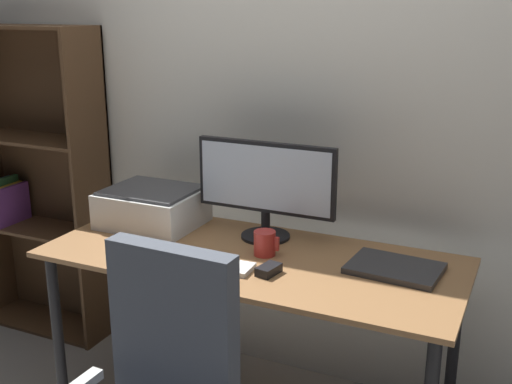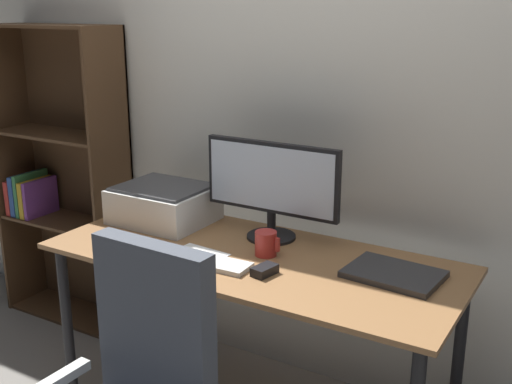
{
  "view_description": "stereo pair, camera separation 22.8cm",
  "coord_description": "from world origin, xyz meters",
  "px_view_note": "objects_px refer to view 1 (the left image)",
  "views": [
    {
      "loc": [
        0.95,
        -2.01,
        1.65
      ],
      "look_at": [
        0.03,
        -0.03,
        1.0
      ],
      "focal_mm": 44.22,
      "sensor_mm": 36.0,
      "label": 1
    },
    {
      "loc": [
        1.15,
        -1.9,
        1.65
      ],
      "look_at": [
        0.03,
        -0.03,
        1.0
      ],
      "focal_mm": 44.22,
      "sensor_mm": 36.0,
      "label": 2
    }
  ],
  "objects_px": {
    "mouse": "(269,270)",
    "printer": "(152,207)",
    "monitor": "(266,183)",
    "coffee_mug": "(265,243)",
    "laptop": "(395,268)",
    "keyboard": "(214,264)",
    "bookshelf": "(36,185)",
    "desk": "(251,276)"
  },
  "relations": [
    {
      "from": "coffee_mug",
      "to": "laptop",
      "type": "relative_size",
      "value": 0.31
    },
    {
      "from": "desk",
      "to": "laptop",
      "type": "distance_m",
      "value": 0.54
    },
    {
      "from": "mouse",
      "to": "bookshelf",
      "type": "height_order",
      "value": "bookshelf"
    },
    {
      "from": "keyboard",
      "to": "mouse",
      "type": "bearing_deg",
      "value": 4.34
    },
    {
      "from": "desk",
      "to": "mouse",
      "type": "bearing_deg",
      "value": -45.15
    },
    {
      "from": "printer",
      "to": "bookshelf",
      "type": "distance_m",
      "value": 0.87
    },
    {
      "from": "coffee_mug",
      "to": "mouse",
      "type": "bearing_deg",
      "value": -61.65
    },
    {
      "from": "desk",
      "to": "monitor",
      "type": "bearing_deg",
      "value": 98.21
    },
    {
      "from": "mouse",
      "to": "keyboard",
      "type": "bearing_deg",
      "value": -162.35
    },
    {
      "from": "monitor",
      "to": "coffee_mug",
      "type": "xyz_separation_m",
      "value": [
        0.07,
        -0.17,
        -0.18
      ]
    },
    {
      "from": "desk",
      "to": "printer",
      "type": "distance_m",
      "value": 0.58
    },
    {
      "from": "mouse",
      "to": "coffee_mug",
      "type": "height_order",
      "value": "coffee_mug"
    },
    {
      "from": "laptop",
      "to": "printer",
      "type": "relative_size",
      "value": 0.8
    },
    {
      "from": "bookshelf",
      "to": "desk",
      "type": "bearing_deg",
      "value": -13.67
    },
    {
      "from": "printer",
      "to": "bookshelf",
      "type": "height_order",
      "value": "bookshelf"
    },
    {
      "from": "keyboard",
      "to": "printer",
      "type": "relative_size",
      "value": 0.72
    },
    {
      "from": "coffee_mug",
      "to": "laptop",
      "type": "xyz_separation_m",
      "value": [
        0.48,
        0.06,
        -0.04
      ]
    },
    {
      "from": "mouse",
      "to": "printer",
      "type": "distance_m",
      "value": 0.72
    },
    {
      "from": "keyboard",
      "to": "laptop",
      "type": "height_order",
      "value": "laptop"
    },
    {
      "from": "printer",
      "to": "mouse",
      "type": "bearing_deg",
      "value": -22.1
    },
    {
      "from": "monitor",
      "to": "printer",
      "type": "bearing_deg",
      "value": -173.47
    },
    {
      "from": "monitor",
      "to": "printer",
      "type": "xyz_separation_m",
      "value": [
        -0.51,
        -0.06,
        -0.15
      ]
    },
    {
      "from": "monitor",
      "to": "printer",
      "type": "height_order",
      "value": "monitor"
    },
    {
      "from": "coffee_mug",
      "to": "laptop",
      "type": "bearing_deg",
      "value": 6.56
    },
    {
      "from": "monitor",
      "to": "keyboard",
      "type": "xyz_separation_m",
      "value": [
        -0.05,
        -0.35,
        -0.22
      ]
    },
    {
      "from": "bookshelf",
      "to": "coffee_mug",
      "type": "bearing_deg",
      "value": -12.24
    },
    {
      "from": "bookshelf",
      "to": "laptop",
      "type": "bearing_deg",
      "value": -7.57
    },
    {
      "from": "monitor",
      "to": "mouse",
      "type": "xyz_separation_m",
      "value": [
        0.16,
        -0.33,
        -0.22
      ]
    },
    {
      "from": "laptop",
      "to": "printer",
      "type": "bearing_deg",
      "value": -178.73
    },
    {
      "from": "mouse",
      "to": "bookshelf",
      "type": "bearing_deg",
      "value": 173.63
    },
    {
      "from": "desk",
      "to": "monitor",
      "type": "height_order",
      "value": "monitor"
    },
    {
      "from": "monitor",
      "to": "laptop",
      "type": "xyz_separation_m",
      "value": [
        0.56,
        -0.11,
        -0.22
      ]
    },
    {
      "from": "monitor",
      "to": "laptop",
      "type": "height_order",
      "value": "monitor"
    },
    {
      "from": "mouse",
      "to": "coffee_mug",
      "type": "distance_m",
      "value": 0.18
    },
    {
      "from": "keyboard",
      "to": "bookshelf",
      "type": "xyz_separation_m",
      "value": [
        -1.3,
        0.49,
        0.02
      ]
    },
    {
      "from": "desk",
      "to": "monitor",
      "type": "xyz_separation_m",
      "value": [
        -0.03,
        0.2,
        0.32
      ]
    },
    {
      "from": "desk",
      "to": "laptop",
      "type": "height_order",
      "value": "laptop"
    },
    {
      "from": "coffee_mug",
      "to": "monitor",
      "type": "bearing_deg",
      "value": 113.61
    },
    {
      "from": "coffee_mug",
      "to": "laptop",
      "type": "height_order",
      "value": "coffee_mug"
    },
    {
      "from": "laptop",
      "to": "printer",
      "type": "height_order",
      "value": "printer"
    },
    {
      "from": "desk",
      "to": "mouse",
      "type": "distance_m",
      "value": 0.21
    },
    {
      "from": "mouse",
      "to": "printer",
      "type": "height_order",
      "value": "printer"
    }
  ]
}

